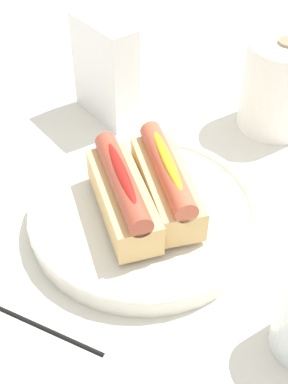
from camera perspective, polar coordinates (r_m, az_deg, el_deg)
name	(u,v)px	position (r m, az deg, el deg)	size (l,w,h in m)	color
ground_plane	(134,224)	(0.62, -1.10, -3.63)	(2.40, 2.40, 0.00)	silver
serving_bowl	(144,213)	(0.60, 0.00, -2.38)	(0.27, 0.27, 0.03)	silver
hotdog_front	(121,193)	(0.57, -2.60, -0.07)	(0.16, 0.10, 0.06)	#DBB270
hotdog_back	(166,181)	(0.58, 2.54, 1.20)	(0.16, 0.10, 0.06)	#DBB270
paper_towel_roll	(281,86)	(0.76, 15.08, 11.43)	(0.11, 0.11, 0.13)	white
napkin_box	(105,70)	(0.76, -4.37, 13.48)	(0.11, 0.04, 0.15)	white
chopstick_near	(10,312)	(0.55, -14.83, -12.88)	(0.01, 0.01, 0.22)	black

